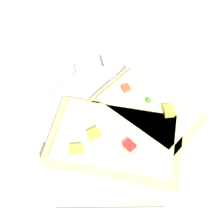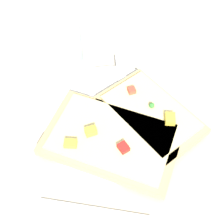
{
  "view_description": "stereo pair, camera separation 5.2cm",
  "coord_description": "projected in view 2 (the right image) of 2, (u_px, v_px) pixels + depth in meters",
  "views": [
    {
      "loc": [
        -0.0,
        -0.31,
        0.44
      ],
      "look_at": [
        0.0,
        0.0,
        0.02
      ],
      "focal_mm": 50.0,
      "sensor_mm": 36.0,
      "label": 1
    },
    {
      "loc": [
        0.05,
        -0.3,
        0.44
      ],
      "look_at": [
        0.0,
        0.0,
        0.02
      ],
      "focal_mm": 50.0,
      "sensor_mm": 36.0,
      "label": 2
    }
  ],
  "objects": [
    {
      "name": "pizza_slice_main",
      "position": [
        112.0,
        139.0,
        0.49
      ],
      "size": [
        0.23,
        0.17,
        0.03
      ],
      "rotation": [
        0.0,
        0.0,
        6.08
      ],
      "color": "tan",
      "rests_on": "plate"
    },
    {
      "name": "knife",
      "position": [
        124.0,
        88.0,
        0.56
      ],
      "size": [
        0.06,
        0.19,
        0.01
      ],
      "rotation": [
        0.0,
        0.0,
        4.94
      ],
      "color": "silver",
      "rests_on": "plate"
    },
    {
      "name": "fork",
      "position": [
        93.0,
        110.0,
        0.53
      ],
      "size": [
        0.07,
        0.2,
        0.01
      ],
      "rotation": [
        0.0,
        0.0,
        4.95
      ],
      "color": "silver",
      "rests_on": "plate"
    },
    {
      "name": "plate",
      "position": [
        112.0,
        117.0,
        0.53
      ],
      "size": [
        0.23,
        0.23,
        0.01
      ],
      "color": "silver",
      "rests_on": "ground"
    },
    {
      "name": "ground_plane",
      "position": [
        112.0,
        119.0,
        0.54
      ],
      "size": [
        4.0,
        4.0,
        0.0
      ],
      "primitive_type": "plane",
      "color": "#BCB29E"
    },
    {
      "name": "drinking_glass",
      "position": [
        65.0,
        43.0,
        0.59
      ],
      "size": [
        0.06,
        0.06,
        0.09
      ],
      "color": "silver",
      "rests_on": "ground"
    },
    {
      "name": "crumb_scatter",
      "position": [
        142.0,
        109.0,
        0.53
      ],
      "size": [
        0.08,
        0.08,
        0.01
      ],
      "color": "tan",
      "rests_on": "plate"
    },
    {
      "name": "pizza_slice_corner",
      "position": [
        150.0,
        114.0,
        0.52
      ],
      "size": [
        0.2,
        0.19,
        0.03
      ],
      "rotation": [
        0.0,
        0.0,
        2.41
      ],
      "color": "tan",
      "rests_on": "plate"
    }
  ]
}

